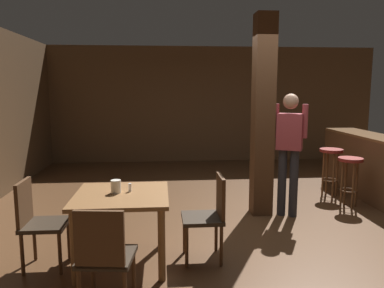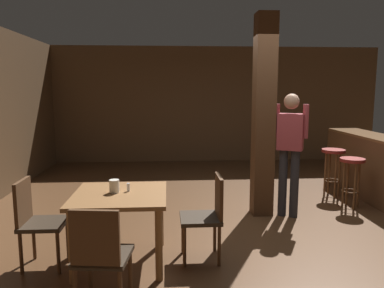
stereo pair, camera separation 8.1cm
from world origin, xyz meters
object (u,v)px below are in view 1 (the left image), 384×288
at_px(bar_stool_near, 350,170).
at_px(bar_stool_mid, 331,160).
at_px(chair_south, 104,254).
at_px(salt_shaker, 130,187).
at_px(dining_table, 122,205).
at_px(standing_person, 289,146).
at_px(bar_counter, 361,164).
at_px(chair_west, 37,219).
at_px(napkin_cup, 116,186).
at_px(chair_east, 210,213).

distance_m(bar_stool_near, bar_stool_mid, 0.61).
distance_m(chair_south, salt_shaker, 1.02).
xyz_separation_m(dining_table, chair_south, (-0.05, -0.90, -0.11)).
bearing_deg(dining_table, salt_shaker, 44.34).
bearing_deg(standing_person, bar_stool_near, 16.13).
relative_size(salt_shaker, bar_stool_near, 0.11).
height_order(bar_counter, bar_stool_mid, bar_counter).
bearing_deg(bar_counter, chair_west, -153.30).
xyz_separation_m(chair_south, napkin_cup, (-0.01, 0.93, 0.30)).
bearing_deg(bar_stool_mid, chair_east, -136.68).
height_order(chair_south, bar_stool_mid, chair_south).
height_order(chair_west, standing_person, standing_person).
distance_m(chair_east, bar_counter, 3.68).
xyz_separation_m(standing_person, bar_counter, (1.62, 1.00, -0.48)).
bearing_deg(salt_shaker, chair_south, -97.40).
relative_size(chair_east, bar_stool_mid, 1.12).
height_order(chair_east, salt_shaker, chair_east).
height_order(chair_south, napkin_cup, chair_south).
distance_m(chair_west, standing_person, 3.32).
xyz_separation_m(salt_shaker, bar_stool_mid, (3.14, 2.13, -0.18)).
distance_m(chair_east, chair_west, 1.73).
bearing_deg(chair_east, bar_stool_mid, 43.32).
distance_m(dining_table, salt_shaker, 0.20).
distance_m(chair_east, napkin_cup, 1.00).
bearing_deg(chair_west, standing_person, 23.87).
height_order(chair_east, napkin_cup, chair_east).
bearing_deg(bar_counter, napkin_cup, -149.72).
bearing_deg(chair_south, chair_east, 43.93).
bearing_deg(bar_counter, dining_table, -148.93).
xyz_separation_m(dining_table, bar_stool_near, (3.24, 1.60, -0.04)).
height_order(dining_table, chair_west, chair_west).
xyz_separation_m(bar_stool_near, bar_stool_mid, (-0.02, 0.61, 0.03)).
bearing_deg(napkin_cup, chair_east, -1.29).
height_order(dining_table, standing_person, standing_person).
bearing_deg(salt_shaker, napkin_cup, -163.73).
distance_m(chair_south, bar_counter, 4.99).
relative_size(dining_table, bar_stool_mid, 1.17).
bearing_deg(chair_east, dining_table, -179.05).
relative_size(chair_east, standing_person, 0.52).
bearing_deg(dining_table, napkin_cup, 148.20).
bearing_deg(chair_east, chair_south, -136.07).
height_order(napkin_cup, bar_counter, bar_counter).
distance_m(chair_west, bar_stool_mid, 4.63).
height_order(dining_table, salt_shaker, salt_shaker).
bearing_deg(chair_west, chair_south, -47.72).
relative_size(dining_table, standing_person, 0.54).
relative_size(napkin_cup, bar_counter, 0.06).
bearing_deg(bar_counter, standing_person, -148.41).
xyz_separation_m(bar_counter, bar_stool_mid, (-0.57, -0.08, 0.08)).
distance_m(chair_east, bar_stool_mid, 3.19).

